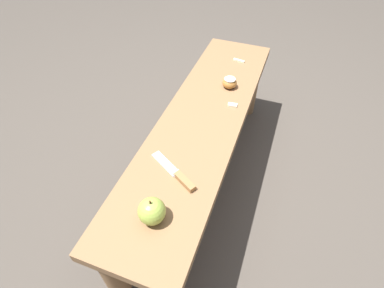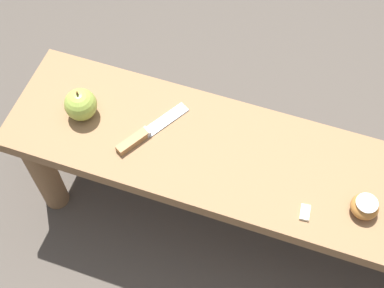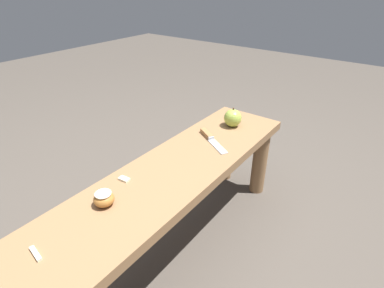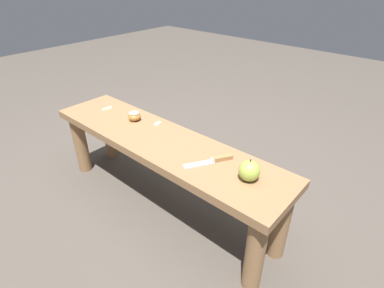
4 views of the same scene
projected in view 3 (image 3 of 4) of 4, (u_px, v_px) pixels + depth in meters
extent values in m
plane|color=#4C443D|center=(171.00, 251.00, 1.33)|extent=(8.00, 8.00, 0.00)
cube|color=olive|center=(167.00, 178.00, 1.13)|extent=(1.37, 0.33, 0.04)
cylinder|color=olive|center=(226.00, 149.00, 1.73)|extent=(0.08, 0.08, 0.38)
cylinder|color=olive|center=(260.00, 161.00, 1.61)|extent=(0.08, 0.08, 0.38)
cube|color=#B7BABF|center=(218.00, 146.00, 1.29)|extent=(0.09, 0.13, 0.00)
cube|color=#B7BABF|center=(211.00, 138.00, 1.34)|extent=(0.03, 0.02, 0.02)
cube|color=#9E7042|center=(207.00, 134.00, 1.38)|extent=(0.07, 0.09, 0.02)
sphere|color=#9EB747|center=(233.00, 118.00, 1.45)|extent=(0.09, 0.09, 0.09)
cylinder|color=#4C3319|center=(233.00, 109.00, 1.43)|extent=(0.01, 0.01, 0.01)
ellipsoid|color=#B27233|center=(104.00, 199.00, 0.96)|extent=(0.07, 0.07, 0.05)
cylinder|color=white|center=(103.00, 194.00, 0.95)|extent=(0.05, 0.05, 0.00)
cube|color=white|center=(36.00, 253.00, 0.80)|extent=(0.02, 0.06, 0.01)
cube|color=white|center=(124.00, 179.00, 1.08)|extent=(0.03, 0.04, 0.01)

